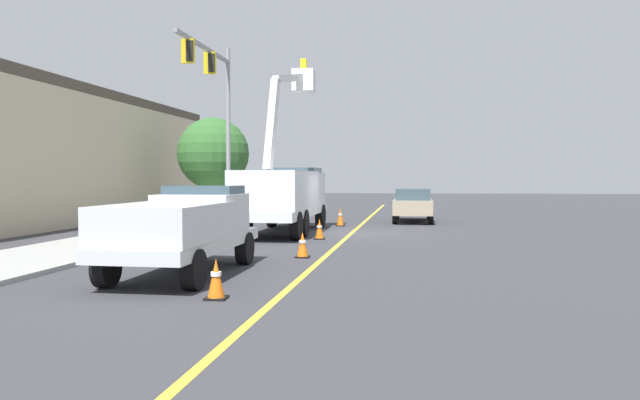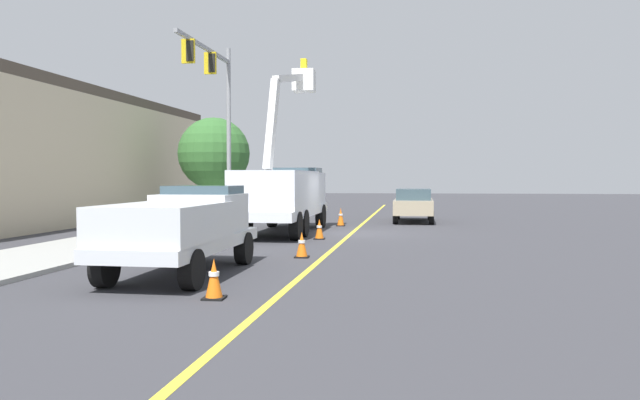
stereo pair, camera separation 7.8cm
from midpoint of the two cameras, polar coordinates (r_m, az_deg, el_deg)
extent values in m
plane|color=#38383D|center=(24.63, 2.89, -3.14)|extent=(120.00, 120.00, 0.00)
cube|color=#9E9E99|center=(26.59, -14.03, -2.68)|extent=(60.10, 6.26, 0.12)
cube|color=yellow|center=(24.63, 2.89, -3.13)|extent=(49.96, 2.38, 0.01)
cube|color=white|center=(24.70, -3.66, -1.03)|extent=(8.30, 2.86, 0.36)
cube|color=white|center=(27.24, -2.45, 0.89)|extent=(2.73, 2.46, 1.60)
cube|color=#384C56|center=(27.43, -2.37, 2.36)|extent=(1.90, 2.18, 0.64)
cube|color=white|center=(23.72, -4.18, 0.58)|extent=(5.35, 2.73, 1.80)
cube|color=white|center=(22.70, -4.66, 7.17)|extent=(1.06, 0.52, 3.44)
cube|color=white|center=(24.55, -2.88, 11.36)|extent=(2.86, 0.96, 0.78)
cube|color=white|center=(25.86, -1.62, 11.13)|extent=(0.90, 0.90, 0.90)
cube|color=yellow|center=(25.96, -1.62, 12.43)|extent=(0.36, 0.24, 0.60)
cylinder|color=black|center=(27.77, -4.63, -1.46)|extent=(1.05, 0.39, 1.04)
cylinder|color=black|center=(27.33, -0.04, -1.51)|extent=(1.05, 0.39, 1.04)
cylinder|color=black|center=(23.58, -7.11, -2.12)|extent=(1.05, 0.39, 1.04)
cylinder|color=black|center=(23.06, -1.72, -2.20)|extent=(1.05, 0.39, 1.04)
cylinder|color=black|center=(22.33, -8.04, -2.37)|extent=(1.05, 0.39, 1.04)
cylinder|color=black|center=(21.78, -2.37, -2.46)|extent=(1.05, 0.39, 1.04)
cube|color=silver|center=(14.56, -12.85, -3.92)|extent=(5.69, 2.35, 0.30)
cube|color=silver|center=(15.66, -11.19, -1.46)|extent=(2.10, 2.02, 1.10)
cube|color=#384C56|center=(15.82, -10.96, 0.31)|extent=(1.42, 1.82, 0.56)
cube|color=silver|center=(13.60, -14.45, -2.68)|extent=(3.45, 2.25, 1.10)
cylinder|color=black|center=(16.65, -13.50, -4.31)|extent=(0.85, 0.34, 0.84)
cylinder|color=black|center=(16.03, -7.23, -4.52)|extent=(0.85, 0.34, 0.84)
cylinder|color=black|center=(13.34, -19.61, -5.98)|extent=(0.85, 0.34, 0.84)
cylinder|color=black|center=(12.55, -11.96, -6.41)|extent=(0.85, 0.34, 0.84)
cube|color=tan|center=(31.17, 8.65, -0.58)|extent=(4.88, 2.11, 0.70)
cube|color=#384C56|center=(31.29, 8.66, 0.53)|extent=(3.53, 1.82, 0.60)
cylinder|color=black|center=(29.57, 10.29, -1.62)|extent=(0.69, 0.27, 0.68)
cylinder|color=black|center=(29.58, 6.97, -1.60)|extent=(0.69, 0.27, 0.68)
cylinder|color=black|center=(32.83, 10.16, -1.24)|extent=(0.69, 0.27, 0.68)
cylinder|color=black|center=(32.84, 7.17, -1.22)|extent=(0.69, 0.27, 0.68)
cube|color=black|center=(11.65, -9.91, -9.06)|extent=(0.40, 0.40, 0.04)
cone|color=orange|center=(11.59, -9.93, -7.20)|extent=(0.32, 0.32, 0.73)
cylinder|color=white|center=(11.57, -9.93, -6.85)|extent=(0.20, 0.20, 0.08)
cube|color=black|center=(17.25, -1.78, -5.36)|extent=(0.40, 0.40, 0.04)
cone|color=orange|center=(17.20, -1.78, -4.15)|extent=(0.32, 0.32, 0.69)
cylinder|color=white|center=(17.20, -1.78, -3.92)|extent=(0.20, 0.20, 0.08)
cube|color=black|center=(22.26, -0.15, -3.65)|extent=(0.40, 0.40, 0.04)
cone|color=orange|center=(22.22, -0.15, -2.70)|extent=(0.32, 0.32, 0.71)
cylinder|color=white|center=(22.22, -0.15, -2.51)|extent=(0.20, 0.20, 0.08)
cube|color=black|center=(28.23, 1.84, -2.41)|extent=(0.40, 0.40, 0.04)
cone|color=orange|center=(28.19, 1.84, -1.54)|extent=(0.32, 0.32, 0.82)
cylinder|color=white|center=(28.19, 1.84, -1.38)|extent=(0.20, 0.20, 0.08)
cylinder|color=gray|center=(31.02, -8.68, 6.00)|extent=(0.22, 0.22, 8.73)
cube|color=gray|center=(28.35, -10.85, 13.85)|extent=(6.74, 0.46, 0.16)
cube|color=gold|center=(28.87, -10.38, 12.53)|extent=(0.14, 0.56, 1.00)
cube|color=black|center=(28.83, -10.19, 12.54)|extent=(0.21, 0.33, 0.84)
cube|color=gold|center=(26.38, -12.38, 13.50)|extent=(0.14, 0.56, 1.00)
cube|color=black|center=(26.35, -12.17, 13.52)|extent=(0.21, 0.33, 0.84)
cube|color=beige|center=(34.10, -25.82, 3.28)|extent=(26.22, 9.88, 6.13)
cube|color=#4C4238|center=(34.33, -25.91, 8.82)|extent=(26.22, 9.88, 0.50)
cylinder|color=brown|center=(34.45, -10.03, 0.18)|extent=(0.32, 0.32, 2.20)
sphere|color=#33662D|center=(34.45, -10.06, 4.34)|extent=(3.99, 3.99, 3.99)
camera|label=1|loc=(0.04, -90.10, 0.00)|focal=34.08mm
camera|label=2|loc=(0.04, 89.90, 0.00)|focal=34.08mm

